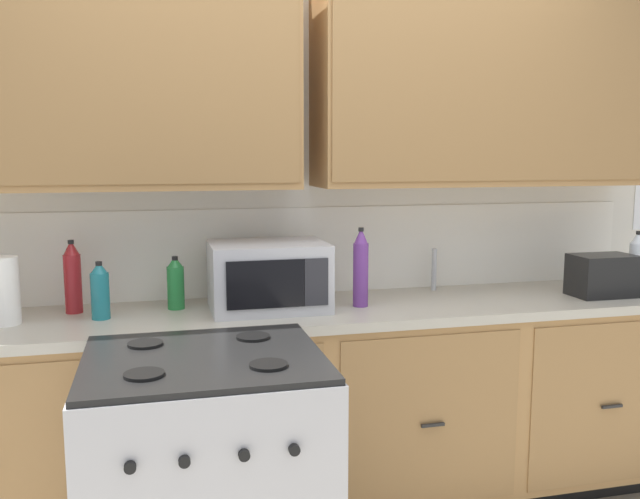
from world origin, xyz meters
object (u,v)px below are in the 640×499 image
stove_range (207,495)px  bottle_green (176,283)px  microwave (268,276)px  bottle_teal (100,291)px  bottle_clear (637,262)px  paper_towel_roll (3,291)px  bottle_violet (361,268)px  toaster (602,275)px  bottle_red (73,277)px

stove_range → bottle_green: 0.93m
microwave → bottle_teal: bearing=-178.8°
bottle_clear → bottle_teal: bottle_clear is taller
paper_towel_roll → bottle_green: bearing=9.6°
stove_range → bottle_teal: size_ratio=4.16×
stove_range → bottle_teal: 0.92m
paper_towel_roll → bottle_green: 0.65m
stove_range → bottle_violet: size_ratio=2.82×
toaster → bottle_teal: bearing=177.4°
bottle_red → bottle_violet: bottle_violet is taller
microwave → paper_towel_roll: bearing=-179.1°
bottle_violet → bottle_green: bearing=169.7°
bottle_red → bottle_violet: (1.17, -0.17, 0.02)m
bottle_red → stove_range: bearing=-58.6°
paper_towel_roll → bottle_green: (0.64, 0.11, -0.02)m
paper_towel_roll → bottle_violet: bottle_violet is taller
bottle_green → toaster: bearing=-6.1°
bottle_clear → stove_range: bearing=-164.3°
bottle_clear → bottle_teal: size_ratio=1.26×
stove_range → toaster: size_ratio=3.39×
bottle_clear → bottle_violet: (-1.35, 0.02, 0.02)m
bottle_violet → bottle_teal: (-1.06, 0.03, -0.05)m
bottle_violet → bottle_green: bottle_violet is taller
bottle_teal → toaster: bearing=-2.6°
bottle_red → bottle_green: bearing=-4.0°
paper_towel_roll → bottle_clear: bottle_clear is taller
microwave → paper_towel_roll: (-1.02, -0.02, -0.01)m
bottle_clear → bottle_green: bottle_clear is taller
stove_range → toaster: 1.99m
microwave → bottle_red: bottle_red is taller
stove_range → bottle_violet: bearing=40.3°
bottle_clear → bottle_green: 2.12m
bottle_green → bottle_teal: bearing=-160.1°
bottle_green → bottle_teal: (-0.29, -0.11, 0.00)m
toaster → bottle_green: (-1.90, 0.20, 0.01)m
bottle_clear → bottle_teal: (-2.41, 0.06, -0.03)m
bottle_green → bottle_red: bearing=176.0°
toaster → bottle_clear: bearing=11.2°
bottle_green → bottle_teal: bottle_teal is taller
bottle_clear → bottle_violet: bottle_violet is taller
stove_range → bottle_clear: 2.22m
stove_range → toaster: (1.84, 0.53, 0.55)m
bottle_teal → stove_range: bearing=-60.8°
bottle_clear → bottle_teal: 2.41m
paper_towel_roll → bottle_clear: 2.76m
microwave → bottle_green: microwave is taller
stove_range → bottle_green: bearing=94.7°
microwave → bottle_violet: bearing=-6.8°
bottle_red → bottle_clear: bottle_red is taller
bottle_red → bottle_violet: 1.18m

